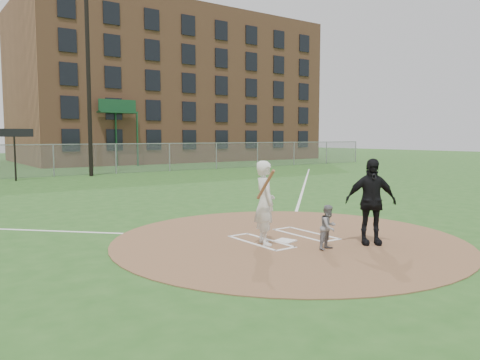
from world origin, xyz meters
TOP-DOWN VIEW (x-y plane):
  - ground at (0.00, 0.00)m, footprint 140.00×140.00m
  - dirt_circle at (0.00, 0.00)m, footprint 8.40×8.40m
  - home_plate at (-0.24, -0.17)m, footprint 0.53×0.53m
  - foul_line_first at (9.00, 9.00)m, footprint 17.04×17.04m
  - catcher at (0.03, -1.30)m, footprint 0.54×0.46m
  - umpire at (1.19, -1.49)m, footprint 1.23×1.06m
  - batters_boxes at (0.00, 0.15)m, footprint 2.08×1.88m
  - batter_at_plate at (-0.81, -0.12)m, footprint 0.68×1.11m
  - outfield_fence at (0.00, 22.00)m, footprint 56.08×0.08m
  - brick_warehouse at (16.00, 37.96)m, footprint 30.00×17.17m
  - light_pole at (2.00, 21.00)m, footprint 1.20×0.30m
  - scoreboard_sign at (-2.50, 20.20)m, footprint 2.00×0.10m

SIDE VIEW (x-z plane):
  - ground at x=0.00m, z-range 0.00..0.00m
  - foul_line_first at x=9.00m, z-range 0.00..0.01m
  - dirt_circle at x=0.00m, z-range 0.00..0.02m
  - batters_boxes at x=0.00m, z-range 0.02..0.03m
  - home_plate at x=-0.24m, z-range 0.02..0.05m
  - catcher at x=0.03m, z-range 0.02..1.00m
  - batter_at_plate at x=-0.81m, z-range 0.02..1.95m
  - umpire at x=1.19m, z-range 0.02..2.00m
  - outfield_fence at x=0.00m, z-range 0.00..2.03m
  - scoreboard_sign at x=-2.50m, z-range 0.92..3.85m
  - light_pole at x=2.00m, z-range 0.50..12.72m
  - brick_warehouse at x=16.00m, z-range 0.00..15.00m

